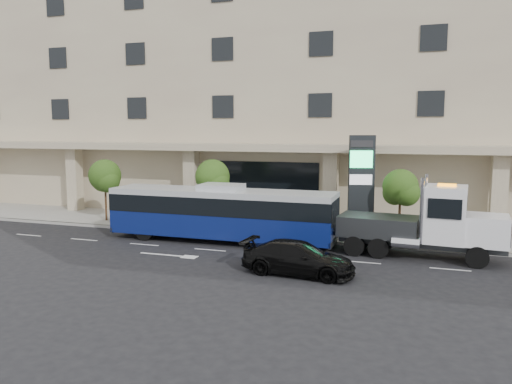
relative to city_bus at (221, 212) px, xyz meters
The scene contains 11 objects.
ground 1.80m from the city_bus, 71.80° to the right, with size 120.00×120.00×0.00m, color black.
sidewalk 4.69m from the city_bus, 87.42° to the left, with size 120.00×6.00×0.15m, color gray.
curb 2.14m from the city_bus, 81.93° to the left, with size 120.00×0.30×0.15m, color gray.
convention_center 16.98m from the city_bus, 89.23° to the left, with size 60.00×17.60×20.00m.
tree_left 10.32m from the city_bus, 163.00° to the left, with size 2.27×2.20×4.22m.
tree_mid 3.81m from the city_bus, 120.73° to the left, with size 2.28×2.20×4.38m.
tree_right 10.26m from the city_bus, 17.08° to the left, with size 2.10×2.00×4.04m.
city_bus is the anchor object (origin of this frame).
tow_truck 11.18m from the city_bus, ahead, with size 9.14×2.96×4.14m.
black_sedan 7.64m from the city_bus, 41.19° to the right, with size 2.06×5.06×1.47m, color black.
signage_pylon 8.34m from the city_bus, 24.67° to the left, with size 1.56×0.88×5.92m.
Camera 1 is at (10.46, -25.49, 6.41)m, focal length 35.00 mm.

